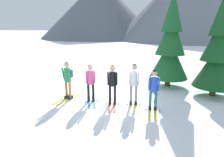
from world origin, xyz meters
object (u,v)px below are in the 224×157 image
(skier_in_black, at_px, (112,82))
(skier_in_blue, at_px, (154,88))
(skier_in_green, at_px, (68,78))
(skier_in_white, at_px, (134,81))
(pine_tree_near, at_px, (218,50))
(skier_in_pink, at_px, (91,80))
(pine_tree_mid, at_px, (170,45))

(skier_in_black, height_order, skier_in_blue, skier_in_black)
(skier_in_green, relative_size, skier_in_white, 0.98)
(skier_in_green, distance_m, pine_tree_near, 7.23)
(skier_in_pink, xyz_separation_m, pine_tree_mid, (3.63, 3.23, 1.39))
(skier_in_green, xyz_separation_m, skier_in_black, (2.18, -0.18, -0.02))
(pine_tree_near, bearing_deg, skier_in_white, -152.28)
(skier_in_pink, relative_size, skier_in_black, 0.98)
(skier_in_green, distance_m, pine_tree_mid, 5.88)
(skier_in_black, height_order, pine_tree_near, pine_tree_near)
(skier_in_blue, distance_m, pine_tree_mid, 4.03)
(skier_in_black, relative_size, skier_in_white, 0.97)
(skier_in_white, bearing_deg, skier_in_black, -172.79)
(skier_in_green, distance_m, skier_in_black, 2.19)
(skier_in_blue, bearing_deg, skier_in_white, 153.09)
(skier_in_black, height_order, pine_tree_mid, pine_tree_mid)
(skier_in_green, distance_m, skier_in_blue, 3.97)
(skier_in_pink, relative_size, skier_in_blue, 0.98)
(skier_in_pink, bearing_deg, pine_tree_mid, 41.61)
(skier_in_blue, xyz_separation_m, pine_tree_mid, (0.83, 3.67, 1.44))
(skier_in_green, distance_m, skier_in_white, 3.10)
(skier_in_black, xyz_separation_m, pine_tree_mid, (2.59, 3.36, 1.36))
(skier_in_green, relative_size, skier_in_pink, 1.04)
(skier_in_pink, distance_m, skier_in_black, 1.05)
(skier_in_white, height_order, skier_in_blue, skier_in_white)
(pine_tree_mid, bearing_deg, skier_in_black, -127.61)
(skier_in_pink, height_order, pine_tree_mid, pine_tree_mid)
(skier_in_green, xyz_separation_m, skier_in_white, (3.10, -0.07, 0.02))
(skier_in_black, bearing_deg, skier_in_pink, 172.63)
(skier_in_pink, height_order, skier_in_black, skier_in_black)
(skier_in_blue, bearing_deg, pine_tree_mid, 77.27)
(skier_in_white, bearing_deg, skier_in_blue, -26.91)
(skier_in_pink, xyz_separation_m, pine_tree_near, (5.73, 1.96, 1.29))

